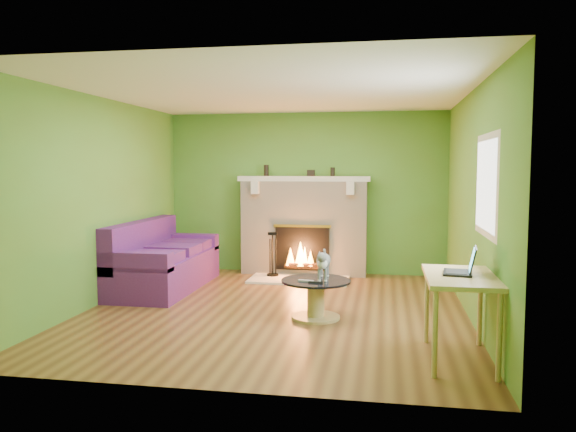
{
  "coord_description": "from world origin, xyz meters",
  "views": [
    {
      "loc": [
        1.28,
        -6.54,
        1.72
      ],
      "look_at": [
        0.08,
        0.4,
        1.11
      ],
      "focal_mm": 35.0,
      "sensor_mm": 36.0,
      "label": 1
    }
  ],
  "objects_px": {
    "sofa": "(161,262)",
    "cat": "(323,264)",
    "coffee_table": "(316,296)",
    "desk": "(460,285)"
  },
  "relations": [
    {
      "from": "sofa",
      "to": "desk",
      "type": "bearing_deg",
      "value": -32.02
    },
    {
      "from": "sofa",
      "to": "coffee_table",
      "type": "height_order",
      "value": "sofa"
    },
    {
      "from": "cat",
      "to": "sofa",
      "type": "bearing_deg",
      "value": 152.85
    },
    {
      "from": "coffee_table",
      "to": "sofa",
      "type": "bearing_deg",
      "value": 152.81
    },
    {
      "from": "sofa",
      "to": "desk",
      "type": "xyz_separation_m",
      "value": [
        3.81,
        -2.38,
        0.31
      ]
    },
    {
      "from": "sofa",
      "to": "coffee_table",
      "type": "relative_size",
      "value": 2.7
    },
    {
      "from": "sofa",
      "to": "coffee_table",
      "type": "distance_m",
      "value": 2.67
    },
    {
      "from": "coffee_table",
      "to": "desk",
      "type": "height_order",
      "value": "desk"
    },
    {
      "from": "coffee_table",
      "to": "cat",
      "type": "bearing_deg",
      "value": 32.01
    },
    {
      "from": "sofa",
      "to": "cat",
      "type": "height_order",
      "value": "sofa"
    }
  ]
}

